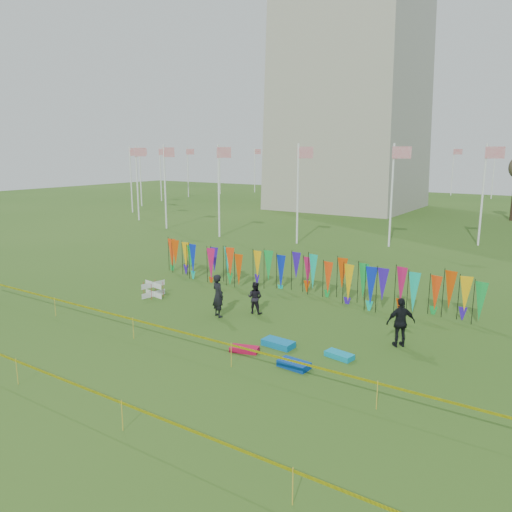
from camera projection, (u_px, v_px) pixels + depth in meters
The scene contains 13 objects.
ground at pixel (192, 339), 20.09m from camera, with size 160.00×160.00×0.00m, color #2D5417.
flagpole_ring at pixel (348, 177), 65.98m from camera, with size 57.40×56.16×8.00m.
banner_row at pixel (294, 272), 26.16m from camera, with size 18.64×0.64×2.09m.
caution_tape_near at pixel (165, 329), 19.00m from camera, with size 26.00×0.02×0.90m.
caution_tape_far at pixel (51, 376), 15.01m from camera, with size 26.00×0.02×0.90m.
box_kite at pixel (153, 289), 25.78m from camera, with size 0.73×0.73×0.81m.
person_left at pixel (218, 296), 22.61m from camera, with size 0.72×0.53×1.98m, color black.
person_mid at pixel (255, 298), 23.11m from camera, with size 0.73×0.45×1.50m, color black.
person_right at pixel (401, 322), 19.12m from camera, with size 1.13×0.64×1.93m, color black.
kite_bag_turquoise at pixel (278, 343), 19.28m from camera, with size 1.23×0.62×0.25m, color #0C7DBF.
kite_bag_blue at pixel (294, 364), 17.39m from camera, with size 1.10×0.58×0.23m, color #0A3FA3.
kite_bag_red at pixel (244, 349), 18.78m from camera, with size 1.06×0.49×0.19m, color red.
kite_bag_teal at pixel (339, 355), 18.22m from camera, with size 1.03×0.49×0.20m, color #0EA0C7.
Camera 1 is at (12.64, -14.38, 7.41)m, focal length 35.00 mm.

